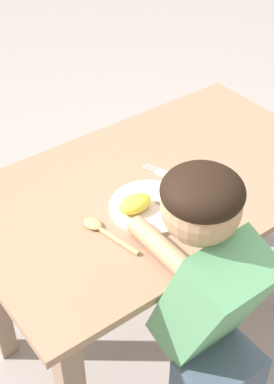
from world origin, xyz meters
name	(u,v)px	position (x,y,z in m)	size (l,w,h in m)	color
ground_plane	(153,330)	(0.00, 0.00, 0.00)	(8.00, 8.00, 0.00)	#9B918D
dining_table	(156,217)	(0.00, 0.00, 0.60)	(1.17, 0.70, 0.74)	#947056
plate	(147,205)	(-0.11, -0.08, 0.76)	(0.24, 0.24, 0.06)	beige
fork	(178,180)	(0.06, -0.03, 0.74)	(0.09, 0.23, 0.01)	silver
spoon	(102,230)	(-0.26, -0.08, 0.75)	(0.07, 0.20, 0.02)	tan
person	(209,341)	(-0.19, -0.45, 0.59)	(0.21, 0.44, 1.09)	#435264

